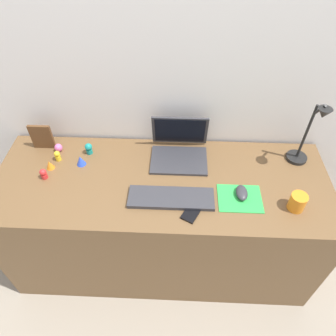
{
  "coord_description": "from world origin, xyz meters",
  "views": [
    {
      "loc": [
        0.08,
        -1.06,
        1.92
      ],
      "look_at": [
        0.03,
        0.0,
        0.83
      ],
      "focal_mm": 33.42,
      "sensor_mm": 36.0,
      "label": 1
    }
  ],
  "objects_px": {
    "desk_lamp": "(308,137)",
    "toy_figurine_yellow": "(58,156)",
    "toy_figurine_blue": "(81,161)",
    "cell_phone": "(193,211)",
    "picture_frame": "(42,137)",
    "toy_figurine_red": "(44,174)",
    "coffee_mug": "(297,202)",
    "toy_figurine_orange": "(50,165)",
    "toy_figurine_pink": "(58,148)",
    "laptop": "(179,147)",
    "mouse": "(242,193)",
    "toy_figurine_teal": "(89,148)",
    "keyboard": "(171,198)"
  },
  "relations": [
    {
      "from": "cell_phone",
      "to": "toy_figurine_orange",
      "type": "xyz_separation_m",
      "value": [
        -0.74,
        0.25,
        0.02
      ]
    },
    {
      "from": "keyboard",
      "to": "toy_figurine_orange",
      "type": "distance_m",
      "value": 0.67
    },
    {
      "from": "laptop",
      "to": "desk_lamp",
      "type": "bearing_deg",
      "value": -3.6
    },
    {
      "from": "toy_figurine_pink",
      "to": "toy_figurine_blue",
      "type": "xyz_separation_m",
      "value": [
        0.15,
        -0.1,
        0.0
      ]
    },
    {
      "from": "coffee_mug",
      "to": "laptop",
      "type": "bearing_deg",
      "value": 148.12
    },
    {
      "from": "toy_figurine_pink",
      "to": "picture_frame",
      "type": "bearing_deg",
      "value": 162.33
    },
    {
      "from": "picture_frame",
      "to": "toy_figurine_orange",
      "type": "xyz_separation_m",
      "value": [
        0.08,
        -0.16,
        -0.05
      ]
    },
    {
      "from": "desk_lamp",
      "to": "toy_figurine_red",
      "type": "height_order",
      "value": "desk_lamp"
    },
    {
      "from": "picture_frame",
      "to": "mouse",
      "type": "bearing_deg",
      "value": -16.03
    },
    {
      "from": "laptop",
      "to": "toy_figurine_yellow",
      "type": "distance_m",
      "value": 0.65
    },
    {
      "from": "toy_figurine_teal",
      "to": "toy_figurine_pink",
      "type": "distance_m",
      "value": 0.17
    },
    {
      "from": "laptop",
      "to": "cell_phone",
      "type": "distance_m",
      "value": 0.39
    },
    {
      "from": "coffee_mug",
      "to": "toy_figurine_pink",
      "type": "xyz_separation_m",
      "value": [
        -1.22,
        0.34,
        -0.02
      ]
    },
    {
      "from": "coffee_mug",
      "to": "toy_figurine_orange",
      "type": "height_order",
      "value": "coffee_mug"
    },
    {
      "from": "picture_frame",
      "to": "toy_figurine_orange",
      "type": "distance_m",
      "value": 0.19
    },
    {
      "from": "toy_figurine_red",
      "to": "toy_figurine_blue",
      "type": "height_order",
      "value": "toy_figurine_red"
    },
    {
      "from": "picture_frame",
      "to": "keyboard",
      "type": "bearing_deg",
      "value": -25.41
    },
    {
      "from": "toy_figurine_teal",
      "to": "toy_figurine_blue",
      "type": "height_order",
      "value": "toy_figurine_teal"
    },
    {
      "from": "toy_figurine_blue",
      "to": "cell_phone",
      "type": "bearing_deg",
      "value": -25.84
    },
    {
      "from": "toy_figurine_teal",
      "to": "toy_figurine_blue",
      "type": "xyz_separation_m",
      "value": [
        -0.02,
        -0.09,
        -0.01
      ]
    },
    {
      "from": "cell_phone",
      "to": "coffee_mug",
      "type": "xyz_separation_m",
      "value": [
        0.48,
        0.04,
        0.04
      ]
    },
    {
      "from": "laptop",
      "to": "mouse",
      "type": "relative_size",
      "value": 3.12
    },
    {
      "from": "coffee_mug",
      "to": "toy_figurine_yellow",
      "type": "distance_m",
      "value": 1.23
    },
    {
      "from": "coffee_mug",
      "to": "toy_figurine_red",
      "type": "distance_m",
      "value": 1.24
    },
    {
      "from": "toy_figurine_orange",
      "to": "toy_figurine_pink",
      "type": "bearing_deg",
      "value": 86.92
    },
    {
      "from": "keyboard",
      "to": "toy_figurine_orange",
      "type": "relative_size",
      "value": 8.64
    },
    {
      "from": "picture_frame",
      "to": "toy_figurine_blue",
      "type": "bearing_deg",
      "value": -28.13
    },
    {
      "from": "cell_phone",
      "to": "laptop",
      "type": "bearing_deg",
      "value": 128.28
    },
    {
      "from": "laptop",
      "to": "desk_lamp",
      "type": "xyz_separation_m",
      "value": [
        0.63,
        -0.04,
        0.13
      ]
    },
    {
      "from": "desk_lamp",
      "to": "keyboard",
      "type": "bearing_deg",
      "value": -157.49
    },
    {
      "from": "desk_lamp",
      "to": "toy_figurine_teal",
      "type": "height_order",
      "value": "desk_lamp"
    },
    {
      "from": "cell_phone",
      "to": "toy_figurine_yellow",
      "type": "distance_m",
      "value": 0.79
    },
    {
      "from": "desk_lamp",
      "to": "toy_figurine_yellow",
      "type": "height_order",
      "value": "desk_lamp"
    },
    {
      "from": "toy_figurine_orange",
      "to": "picture_frame",
      "type": "bearing_deg",
      "value": 116.38
    },
    {
      "from": "laptop",
      "to": "picture_frame",
      "type": "distance_m",
      "value": 0.75
    },
    {
      "from": "mouse",
      "to": "cell_phone",
      "type": "height_order",
      "value": "mouse"
    },
    {
      "from": "picture_frame",
      "to": "toy_figurine_red",
      "type": "distance_m",
      "value": 0.25
    },
    {
      "from": "desk_lamp",
      "to": "toy_figurine_blue",
      "type": "height_order",
      "value": "desk_lamp"
    },
    {
      "from": "desk_lamp",
      "to": "toy_figurine_yellow",
      "type": "relative_size",
      "value": 6.58
    },
    {
      "from": "toy_figurine_red",
      "to": "mouse",
      "type": "bearing_deg",
      "value": -4.27
    },
    {
      "from": "toy_figurine_teal",
      "to": "cell_phone",
      "type": "bearing_deg",
      "value": -33.51
    },
    {
      "from": "toy_figurine_blue",
      "to": "coffee_mug",
      "type": "bearing_deg",
      "value": -12.78
    },
    {
      "from": "keyboard",
      "to": "toy_figurine_orange",
      "type": "height_order",
      "value": "toy_figurine_orange"
    },
    {
      "from": "cell_phone",
      "to": "toy_figurine_orange",
      "type": "bearing_deg",
      "value": -170.73
    },
    {
      "from": "picture_frame",
      "to": "toy_figurine_pink",
      "type": "distance_m",
      "value": 0.1
    },
    {
      "from": "laptop",
      "to": "toy_figurine_orange",
      "type": "xyz_separation_m",
      "value": [
        -0.67,
        -0.13,
        -0.03
      ]
    },
    {
      "from": "keyboard",
      "to": "picture_frame",
      "type": "xyz_separation_m",
      "value": [
        -0.72,
        0.34,
        0.06
      ]
    },
    {
      "from": "coffee_mug",
      "to": "toy_figurine_teal",
      "type": "height_order",
      "value": "coffee_mug"
    },
    {
      "from": "toy_figurine_orange",
      "to": "toy_figurine_red",
      "type": "bearing_deg",
      "value": -96.76
    },
    {
      "from": "toy_figurine_yellow",
      "to": "toy_figurine_pink",
      "type": "distance_m",
      "value": 0.07
    }
  ]
}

